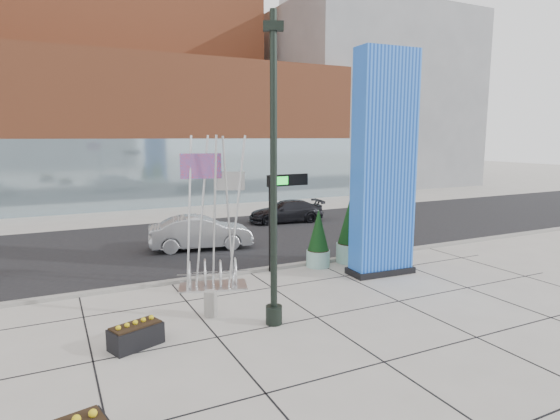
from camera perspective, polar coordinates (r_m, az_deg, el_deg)
name	(u,v)px	position (r m, az deg, el deg)	size (l,w,h in m)	color
ground	(271,312)	(14.17, -1.15, -12.29)	(160.00, 160.00, 0.00)	#9E9991
street_asphalt	(183,243)	(23.23, -11.78, -4.00)	(80.00, 12.00, 0.02)	black
curb_edge	(225,275)	(17.66, -6.76, -7.82)	(80.00, 0.30, 0.12)	gray
tower_podium	(137,132)	(39.51, -16.99, 9.06)	(34.00, 10.00, 11.00)	#A5522F
tower_glass_front	(151,174)	(34.89, -15.45, 4.27)	(34.00, 0.60, 5.00)	#8CA5B2
building_grey_parking	(358,102)	(54.29, 9.52, 12.87)	(20.00, 18.00, 18.00)	slate
blue_pylon	(384,168)	(17.63, 12.52, 4.98)	(2.53, 1.23, 8.24)	#0B36AA
lamp_post	(274,203)	(12.43, -0.78, 0.90)	(0.57, 0.46, 8.29)	black
public_art_sculpture	(213,248)	(16.16, -8.20, -4.63)	(2.53, 1.77, 5.21)	silver
concrete_bollard	(211,304)	(13.88, -8.47, -11.21)	(0.38, 0.38, 0.74)	gray
overhead_street_sign	(285,188)	(17.79, 0.58, 2.65)	(1.75, 0.28, 3.71)	black
round_planter_east	(350,230)	(19.40, 8.56, -2.49)	(1.12, 1.12, 2.80)	#92C5BC
round_planter_mid	(366,241)	(18.39, 10.43, -3.76)	(0.96, 0.96, 2.40)	#92C5BC
round_planter_west	(318,239)	(18.63, 4.70, -3.58)	(0.94, 0.94, 2.34)	#92C5BC
box_planter_north	(136,334)	(12.41, -17.16, -14.29)	(1.39, 1.03, 0.69)	black
car_silver_mid	(201,233)	(21.78, -9.66, -2.77)	(1.62, 4.64, 1.53)	#999BA0
car_dark_east	(286,212)	(28.26, 0.74, -0.19)	(1.84, 4.52, 1.31)	black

